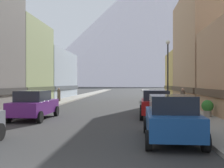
# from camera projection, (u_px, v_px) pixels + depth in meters

# --- Properties ---
(sidewalk_left) EXTENTS (2.50, 100.00, 0.15)m
(sidewalk_left) POSITION_uv_depth(u_px,v_px,m) (76.00, 98.00, 40.35)
(sidewalk_left) COLOR gray
(sidewalk_left) RESTS_ON ground
(sidewalk_right) EXTENTS (2.50, 100.00, 0.15)m
(sidewalk_right) POSITION_uv_depth(u_px,v_px,m) (160.00, 98.00, 39.37)
(sidewalk_right) COLOR gray
(sidewalk_right) RESTS_ON ground
(storefront_left_2) EXTENTS (8.28, 8.62, 8.89)m
(storefront_left_2) POSITION_uv_depth(u_px,v_px,m) (6.00, 64.00, 29.46)
(storefront_left_2) COLOR #8C9966
(storefront_left_2) RESTS_ON ground
(storefront_left_3) EXTENTS (8.07, 13.87, 7.08)m
(storefront_left_3) POSITION_uv_depth(u_px,v_px,m) (43.00, 75.00, 40.94)
(storefront_left_3) COLOR #99A5B2
(storefront_left_3) RESTS_ON ground
(storefront_right_2) EXTENTS (8.66, 12.67, 11.65)m
(storefront_right_2) POSITION_uv_depth(u_px,v_px,m) (222.00, 51.00, 28.61)
(storefront_right_2) COLOR tan
(storefront_right_2) RESTS_ON ground
(storefront_right_3) EXTENTS (9.32, 8.44, 6.67)m
(storefront_right_3) POSITION_uv_depth(u_px,v_px,m) (200.00, 76.00, 39.25)
(storefront_right_3) COLOR #D8B259
(storefront_right_3) RESTS_ON ground
(car_left_1) EXTENTS (2.08, 4.41, 1.78)m
(car_left_1) POSITION_uv_depth(u_px,v_px,m) (34.00, 105.00, 16.75)
(car_left_1) COLOR #591E72
(car_left_1) RESTS_ON ground
(car_right_0) EXTENTS (2.15, 4.44, 1.78)m
(car_right_0) POSITION_uv_depth(u_px,v_px,m) (171.00, 118.00, 10.44)
(car_right_0) COLOR #19478C
(car_right_0) RESTS_ON ground
(car_right_1) EXTENTS (2.18, 4.45, 1.78)m
(car_right_1) POSITION_uv_depth(u_px,v_px,m) (156.00, 104.00, 17.70)
(car_right_1) COLOR #9E1111
(car_right_1) RESTS_ON ground
(potted_plant_1) EXTENTS (0.74, 0.74, 1.03)m
(potted_plant_1) POSITION_uv_depth(u_px,v_px,m) (208.00, 107.00, 16.98)
(potted_plant_1) COLOR gray
(potted_plant_1) RESTS_ON sidewalk_right
(pedestrian_0) EXTENTS (0.36, 0.36, 1.72)m
(pedestrian_0) POSITION_uv_depth(u_px,v_px,m) (183.00, 99.00, 21.39)
(pedestrian_0) COLOR brown
(pedestrian_0) RESTS_ON sidewalk_right
(pedestrian_2) EXTENTS (0.36, 0.36, 1.55)m
(pedestrian_2) POSITION_uv_depth(u_px,v_px,m) (59.00, 95.00, 31.25)
(pedestrian_2) COLOR brown
(pedestrian_2) RESTS_ON sidewalk_left
(streetlamp_right) EXTENTS (0.36, 0.36, 5.86)m
(streetlamp_right) POSITION_uv_depth(u_px,v_px,m) (168.00, 63.00, 23.57)
(streetlamp_right) COLOR black
(streetlamp_right) RESTS_ON sidewalk_right
(mountain_backdrop) EXTENTS (229.66, 229.66, 113.86)m
(mountain_backdrop) POSITION_uv_depth(u_px,v_px,m) (151.00, 27.00, 262.48)
(mountain_backdrop) COLOR silver
(mountain_backdrop) RESTS_ON ground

